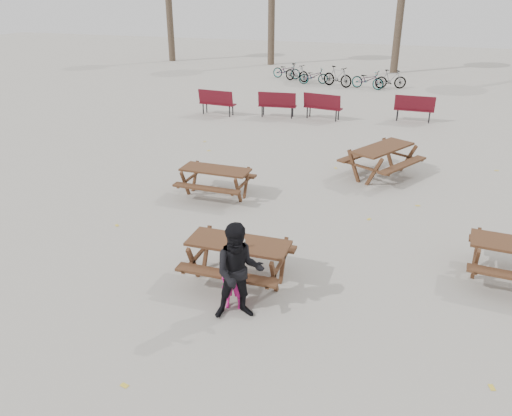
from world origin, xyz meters
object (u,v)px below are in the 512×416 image
(main_picnic_table, at_px, (238,251))
(adult, at_px, (239,272))
(picnic_table_far, at_px, (381,162))
(child, at_px, (234,278))
(soda_bottle, at_px, (244,244))
(food_tray, at_px, (233,246))
(picnic_table_north, at_px, (216,183))

(main_picnic_table, bearing_deg, adult, -69.53)
(adult, xyz_separation_m, picnic_table_far, (1.55, 7.27, -0.40))
(child, relative_size, adult, 0.67)
(soda_bottle, relative_size, picnic_table_far, 0.09)
(main_picnic_table, distance_m, soda_bottle, 0.34)
(picnic_table_far, bearing_deg, food_tray, -168.15)
(child, height_order, picnic_table_far, child)
(main_picnic_table, relative_size, soda_bottle, 10.59)
(soda_bottle, bearing_deg, main_picnic_table, 133.81)
(main_picnic_table, xyz_separation_m, picnic_table_far, (1.93, 6.26, -0.16))
(adult, height_order, picnic_table_far, adult)
(soda_bottle, height_order, child, child)
(child, bearing_deg, picnic_table_far, 63.92)
(adult, bearing_deg, picnic_table_north, 92.96)
(food_tray, xyz_separation_m, picnic_table_far, (1.97, 6.45, -0.37))
(food_tray, xyz_separation_m, picnic_table_north, (-1.84, 3.68, -0.43))
(food_tray, bearing_deg, soda_bottle, 7.88)
(food_tray, relative_size, soda_bottle, 1.06)
(main_picnic_table, relative_size, adult, 1.10)
(adult, distance_m, picnic_table_far, 7.45)
(soda_bottle, xyz_separation_m, child, (0.05, -0.64, -0.30))
(picnic_table_north, xyz_separation_m, picnic_table_far, (3.81, 2.77, 0.06))
(picnic_table_north, bearing_deg, adult, -62.01)
(main_picnic_table, relative_size, picnic_table_north, 1.05)
(soda_bottle, height_order, picnic_table_north, soda_bottle)
(main_picnic_table, distance_m, picnic_table_north, 3.97)
(main_picnic_table, bearing_deg, food_tray, -100.75)
(main_picnic_table, xyz_separation_m, food_tray, (-0.04, -0.19, 0.21))
(food_tray, height_order, picnic_table_far, picnic_table_far)
(food_tray, relative_size, picnic_table_far, 0.09)
(child, xyz_separation_m, picnic_table_far, (1.72, 7.06, -0.13))
(soda_bottle, distance_m, picnic_table_far, 6.68)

